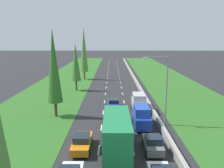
{
  "coord_description": "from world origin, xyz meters",
  "views": [
    {
      "loc": [
        -0.4,
        -0.44,
        11.19
      ],
      "look_at": [
        -0.56,
        49.63,
        1.11
      ],
      "focal_mm": 36.7,
      "sensor_mm": 36.0,
      "label": 1
    }
  ],
  "objects_px": {
    "blue_sedan_centre_lane": "(114,104)",
    "poplar_tree_third": "(76,62)",
    "blue_van_right_lane": "(142,116)",
    "poplar_tree_fourth": "(85,50)",
    "green_box_truck_centre_lane": "(117,133)",
    "grey_hatchback_right_lane": "(153,144)",
    "street_light_mast": "(165,86)",
    "orange_sedan_left_lane": "(83,142)",
    "red_hatchback_centre_lane": "(117,117)",
    "silver_van_right_lane": "(139,102)",
    "poplar_tree_second": "(54,66)"
  },
  "relations": [
    {
      "from": "grey_hatchback_right_lane",
      "to": "poplar_tree_fourth",
      "type": "xyz_separation_m",
      "value": [
        -11.63,
        40.87,
        7.24
      ]
    },
    {
      "from": "silver_van_right_lane",
      "to": "orange_sedan_left_lane",
      "type": "relative_size",
      "value": 1.09
    },
    {
      "from": "orange_sedan_left_lane",
      "to": "poplar_tree_third",
      "type": "bearing_deg",
      "value": 99.85
    },
    {
      "from": "red_hatchback_centre_lane",
      "to": "blue_sedan_centre_lane",
      "type": "distance_m",
      "value": 6.22
    },
    {
      "from": "grey_hatchback_right_lane",
      "to": "red_hatchback_centre_lane",
      "type": "relative_size",
      "value": 1.0
    },
    {
      "from": "silver_van_right_lane",
      "to": "blue_sedan_centre_lane",
      "type": "height_order",
      "value": "silver_van_right_lane"
    },
    {
      "from": "blue_van_right_lane",
      "to": "poplar_tree_third",
      "type": "height_order",
      "value": "poplar_tree_third"
    },
    {
      "from": "blue_van_right_lane",
      "to": "blue_sedan_centre_lane",
      "type": "height_order",
      "value": "blue_van_right_lane"
    },
    {
      "from": "street_light_mast",
      "to": "blue_sedan_centre_lane",
      "type": "bearing_deg",
      "value": 131.58
    },
    {
      "from": "green_box_truck_centre_lane",
      "to": "blue_sedan_centre_lane",
      "type": "bearing_deg",
      "value": 90.66
    },
    {
      "from": "silver_van_right_lane",
      "to": "orange_sedan_left_lane",
      "type": "height_order",
      "value": "silver_van_right_lane"
    },
    {
      "from": "silver_van_right_lane",
      "to": "green_box_truck_centre_lane",
      "type": "xyz_separation_m",
      "value": [
        -3.7,
        -13.52,
        0.78
      ]
    },
    {
      "from": "poplar_tree_fourth",
      "to": "street_light_mast",
      "type": "height_order",
      "value": "poplar_tree_fourth"
    },
    {
      "from": "orange_sedan_left_lane",
      "to": "street_light_mast",
      "type": "distance_m",
      "value": 12.56
    },
    {
      "from": "blue_van_right_lane",
      "to": "blue_sedan_centre_lane",
      "type": "distance_m",
      "value": 8.51
    },
    {
      "from": "orange_sedan_left_lane",
      "to": "poplar_tree_third",
      "type": "xyz_separation_m",
      "value": [
        -4.66,
        26.86,
        5.32
      ]
    },
    {
      "from": "orange_sedan_left_lane",
      "to": "blue_van_right_lane",
      "type": "bearing_deg",
      "value": 41.91
    },
    {
      "from": "blue_van_right_lane",
      "to": "green_box_truck_centre_lane",
      "type": "distance_m",
      "value": 7.85
    },
    {
      "from": "grey_hatchback_right_lane",
      "to": "poplar_tree_fourth",
      "type": "height_order",
      "value": "poplar_tree_fourth"
    },
    {
      "from": "red_hatchback_centre_lane",
      "to": "blue_sedan_centre_lane",
      "type": "bearing_deg",
      "value": 93.1
    },
    {
      "from": "poplar_tree_third",
      "to": "poplar_tree_fourth",
      "type": "xyz_separation_m",
      "value": [
        0.15,
        13.6,
        1.95
      ]
    },
    {
      "from": "grey_hatchback_right_lane",
      "to": "silver_van_right_lane",
      "type": "xyz_separation_m",
      "value": [
        0.07,
        12.94,
        0.56
      ]
    },
    {
      "from": "grey_hatchback_right_lane",
      "to": "blue_sedan_centre_lane",
      "type": "xyz_separation_m",
      "value": [
        -3.8,
        14.26,
        -0.02
      ]
    },
    {
      "from": "silver_van_right_lane",
      "to": "green_box_truck_centre_lane",
      "type": "relative_size",
      "value": 0.52
    },
    {
      "from": "green_box_truck_centre_lane",
      "to": "red_hatchback_centre_lane",
      "type": "bearing_deg",
      "value": 88.9
    },
    {
      "from": "blue_van_right_lane",
      "to": "silver_van_right_lane",
      "type": "relative_size",
      "value": 1.0
    },
    {
      "from": "blue_sedan_centre_lane",
      "to": "street_light_mast",
      "type": "bearing_deg",
      "value": -48.42
    },
    {
      "from": "blue_sedan_centre_lane",
      "to": "grey_hatchback_right_lane",
      "type": "bearing_deg",
      "value": -75.07
    },
    {
      "from": "red_hatchback_centre_lane",
      "to": "orange_sedan_left_lane",
      "type": "relative_size",
      "value": 0.87
    },
    {
      "from": "blue_sedan_centre_lane",
      "to": "poplar_tree_third",
      "type": "distance_m",
      "value": 16.17
    },
    {
      "from": "blue_van_right_lane",
      "to": "green_box_truck_centre_lane",
      "type": "xyz_separation_m",
      "value": [
        -3.29,
        -7.08,
        0.78
      ]
    },
    {
      "from": "blue_van_right_lane",
      "to": "poplar_tree_second",
      "type": "xyz_separation_m",
      "value": [
        -11.86,
        4.0,
        5.95
      ]
    },
    {
      "from": "blue_sedan_centre_lane",
      "to": "poplar_tree_third",
      "type": "height_order",
      "value": "poplar_tree_third"
    },
    {
      "from": "poplar_tree_fourth",
      "to": "street_light_mast",
      "type": "relative_size",
      "value": 1.56
    },
    {
      "from": "green_box_truck_centre_lane",
      "to": "blue_sedan_centre_lane",
      "type": "xyz_separation_m",
      "value": [
        -0.17,
        14.84,
        -1.37
      ]
    },
    {
      "from": "blue_van_right_lane",
      "to": "orange_sedan_left_lane",
      "type": "xyz_separation_m",
      "value": [
        -6.79,
        -6.09,
        -0.59
      ]
    },
    {
      "from": "green_box_truck_centre_lane",
      "to": "red_hatchback_centre_lane",
      "type": "xyz_separation_m",
      "value": [
        0.17,
        8.63,
        -1.35
      ]
    },
    {
      "from": "red_hatchback_centre_lane",
      "to": "blue_van_right_lane",
      "type": "bearing_deg",
      "value": -26.38
    },
    {
      "from": "street_light_mast",
      "to": "orange_sedan_left_lane",
      "type": "bearing_deg",
      "value": -145.06
    },
    {
      "from": "red_hatchback_centre_lane",
      "to": "poplar_tree_fourth",
      "type": "height_order",
      "value": "poplar_tree_fourth"
    },
    {
      "from": "grey_hatchback_right_lane",
      "to": "blue_van_right_lane",
      "type": "distance_m",
      "value": 6.53
    },
    {
      "from": "orange_sedan_left_lane",
      "to": "poplar_tree_third",
      "type": "distance_m",
      "value": 27.78
    },
    {
      "from": "blue_van_right_lane",
      "to": "street_light_mast",
      "type": "height_order",
      "value": "street_light_mast"
    },
    {
      "from": "poplar_tree_second",
      "to": "poplar_tree_third",
      "type": "height_order",
      "value": "poplar_tree_second"
    },
    {
      "from": "poplar_tree_fourth",
      "to": "red_hatchback_centre_lane",
      "type": "bearing_deg",
      "value": -76.02
    },
    {
      "from": "blue_van_right_lane",
      "to": "silver_van_right_lane",
      "type": "bearing_deg",
      "value": 86.35
    },
    {
      "from": "grey_hatchback_right_lane",
      "to": "red_hatchback_centre_lane",
      "type": "bearing_deg",
      "value": 113.29
    },
    {
      "from": "blue_sedan_centre_lane",
      "to": "orange_sedan_left_lane",
      "type": "height_order",
      "value": "same"
    },
    {
      "from": "poplar_tree_third",
      "to": "poplar_tree_fourth",
      "type": "height_order",
      "value": "poplar_tree_fourth"
    },
    {
      "from": "grey_hatchback_right_lane",
      "to": "orange_sedan_left_lane",
      "type": "bearing_deg",
      "value": 176.7
    }
  ]
}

